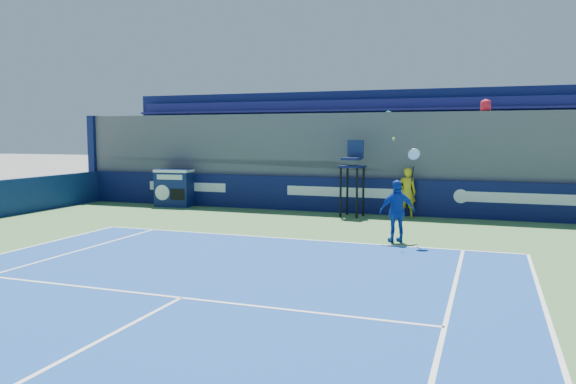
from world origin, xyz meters
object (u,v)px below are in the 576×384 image
(umpire_chair, at_px, (353,170))
(tennis_player, at_px, (397,211))
(ball_person, at_px, (407,192))
(match_clock, at_px, (174,187))

(umpire_chair, bearing_deg, tennis_player, -62.56)
(tennis_player, bearing_deg, ball_person, 94.89)
(umpire_chair, height_order, tennis_player, tennis_player)
(ball_person, distance_m, umpire_chair, 1.88)
(umpire_chair, bearing_deg, match_clock, 177.72)
(tennis_player, bearing_deg, match_clock, 154.42)
(match_clock, height_order, umpire_chair, umpire_chair)
(umpire_chair, bearing_deg, ball_person, 15.38)
(ball_person, bearing_deg, match_clock, -7.71)
(ball_person, xyz_separation_m, umpire_chair, (-1.68, -0.46, 0.72))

